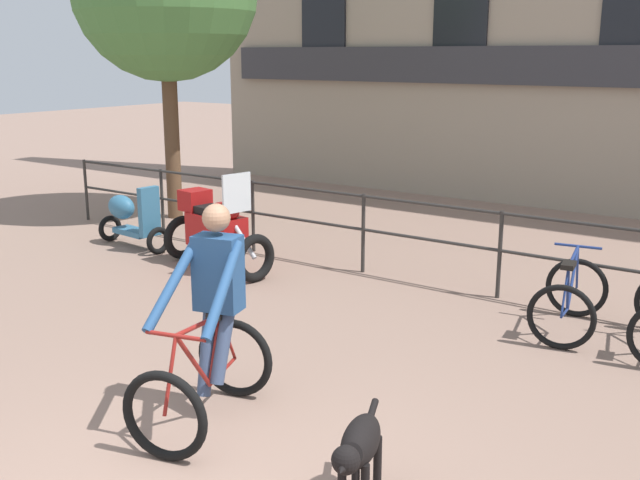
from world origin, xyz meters
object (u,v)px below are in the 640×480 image
object	(u,v)px
dog	(359,448)
parked_scooter	(131,217)
cyclist_with_bike	(209,327)
parked_bicycle_near_lamp	(569,299)
parked_motorcycle	(216,229)

from	to	relation	value
dog	parked_scooter	world-z (taller)	parked_scooter
cyclist_with_bike	parked_bicycle_near_lamp	world-z (taller)	cyclist_with_bike
parked_scooter	parked_motorcycle	bearing A→B (deg)	-89.37
dog	parked_scooter	bearing A→B (deg)	131.37
dog	parked_bicycle_near_lamp	bearing A→B (deg)	70.04
cyclist_with_bike	parked_bicycle_near_lamp	bearing A→B (deg)	49.02
cyclist_with_bike	parked_bicycle_near_lamp	xyz separation A→B (m)	(1.73, 3.50, -0.41)
parked_motorcycle	parked_scooter	distance (m)	1.87
cyclist_with_bike	dog	bearing A→B (deg)	-28.43
parked_motorcycle	dog	bearing A→B (deg)	-118.33
parked_bicycle_near_lamp	parked_scooter	xyz separation A→B (m)	(-6.43, -0.19, 0.10)
cyclist_with_bike	dog	distance (m)	1.69
cyclist_with_bike	dog	size ratio (longest dim) A/B	1.90
parked_bicycle_near_lamp	parked_scooter	world-z (taller)	parked_scooter
parked_motorcycle	parked_bicycle_near_lamp	distance (m)	4.59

